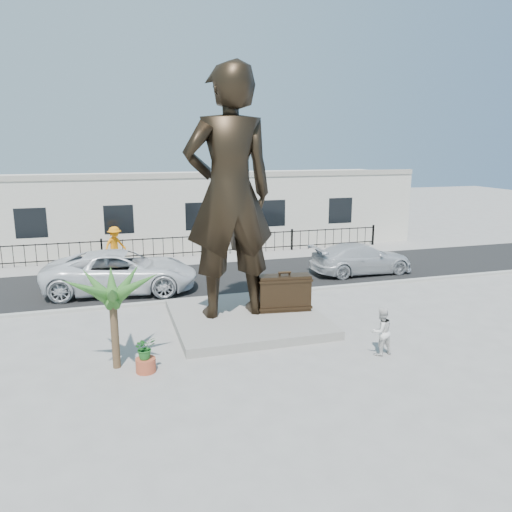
{
  "coord_description": "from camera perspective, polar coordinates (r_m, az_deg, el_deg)",
  "views": [
    {
      "loc": [
        -5.07,
        -14.93,
        6.25
      ],
      "look_at": [
        0.0,
        2.0,
        2.3
      ],
      "focal_mm": 35.0,
      "sensor_mm": 36.0,
      "label": 1
    }
  ],
  "objects": [
    {
      "name": "plinth",
      "position": [
        18.11,
        -1.07,
        -7.09
      ],
      "size": [
        5.2,
        5.2,
        0.3
      ],
      "primitive_type": "cube",
      "color": "gray",
      "rests_on": "ground"
    },
    {
      "name": "street",
      "position": [
        24.3,
        -4.07,
        -2.33
      ],
      "size": [
        40.0,
        7.0,
        0.01
      ],
      "primitive_type": "cube",
      "color": "black",
      "rests_on": "ground"
    },
    {
      "name": "car_silver",
      "position": [
        25.22,
        11.95,
        -0.28
      ],
      "size": [
        5.11,
        2.11,
        1.48
      ],
      "primitive_type": "imported",
      "rotation": [
        0.0,
        0.0,
        1.58
      ],
      "color": "silver",
      "rests_on": "street"
    },
    {
      "name": "fence",
      "position": [
        28.75,
        -6.19,
        1.19
      ],
      "size": [
        22.0,
        0.1,
        1.2
      ],
      "primitive_type": "cube",
      "color": "black",
      "rests_on": "ground"
    },
    {
      "name": "building",
      "position": [
        32.58,
        -7.63,
        5.35
      ],
      "size": [
        28.0,
        7.0,
        4.4
      ],
      "primitive_type": "cube",
      "color": "silver",
      "rests_on": "ground"
    },
    {
      "name": "shrub",
      "position": [
        14.46,
        -12.58,
        -10.2
      ],
      "size": [
        0.7,
        0.65,
        0.65
      ],
      "primitive_type": "imported",
      "rotation": [
        0.0,
        0.0,
        0.28
      ],
      "color": "#216823",
      "rests_on": "planter"
    },
    {
      "name": "curb",
      "position": [
        21.01,
        -1.96,
        -4.54
      ],
      "size": [
        40.0,
        0.25,
        0.12
      ],
      "primitive_type": "cube",
      "color": "#A5A399",
      "rests_on": "ground"
    },
    {
      "name": "tourist",
      "position": [
        15.69,
        14.11,
        -8.34
      ],
      "size": [
        0.79,
        0.66,
        1.49
      ],
      "primitive_type": "imported",
      "rotation": [
        0.0,
        0.0,
        3.28
      ],
      "color": "white",
      "rests_on": "ground"
    },
    {
      "name": "planter",
      "position": [
        14.67,
        -12.48,
        -12.08
      ],
      "size": [
        0.56,
        0.56,
        0.4
      ],
      "primitive_type": "cylinder",
      "color": "#B04A2E",
      "rests_on": "ground"
    },
    {
      "name": "car_white",
      "position": [
        22.3,
        -15.14,
        -1.72
      ],
      "size": [
        6.8,
        3.86,
        1.79
      ],
      "primitive_type": "imported",
      "rotation": [
        0.0,
        0.0,
        1.43
      ],
      "color": "silver",
      "rests_on": "street"
    },
    {
      "name": "palm_tree",
      "position": [
        15.21,
        -15.59,
        -12.15
      ],
      "size": [
        1.8,
        1.8,
        3.2
      ],
      "primitive_type": null,
      "color": "#2C5B21",
      "rests_on": "ground"
    },
    {
      "name": "worker",
      "position": [
        27.64,
        -15.81,
        1.21
      ],
      "size": [
        1.49,
        1.34,
        2.0
      ],
      "primitive_type": "imported",
      "rotation": [
        0.0,
        0.0,
        0.6
      ],
      "color": "orange",
      "rests_on": "far_sidewalk"
    },
    {
      "name": "statue",
      "position": [
        17.22,
        -3.07,
        7.11
      ],
      "size": [
        3.22,
        2.18,
        8.61
      ],
      "primitive_type": "imported",
      "rotation": [
        0.0,
        0.0,
        3.18
      ],
      "color": "black",
      "rests_on": "plinth"
    },
    {
      "name": "ground",
      "position": [
        16.96,
        1.96,
        -9.03
      ],
      "size": [
        100.0,
        100.0,
        0.0
      ],
      "primitive_type": "plane",
      "color": "#9E9991",
      "rests_on": "ground"
    },
    {
      "name": "suitcase",
      "position": [
        18.29,
        3.26,
        -4.22
      ],
      "size": [
        1.95,
        0.83,
        1.33
      ],
      "primitive_type": "cube",
      "rotation": [
        0.0,
        0.0,
        -0.13
      ],
      "color": "#2F2013",
      "rests_on": "plinth"
    },
    {
      "name": "far_sidewalk",
      "position": [
        28.1,
        -5.86,
        -0.3
      ],
      "size": [
        40.0,
        2.5,
        0.02
      ],
      "primitive_type": "cube",
      "color": "#9E9991",
      "rests_on": "ground"
    }
  ]
}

